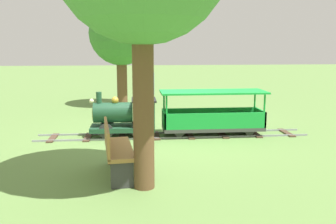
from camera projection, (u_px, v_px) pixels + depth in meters
ground_plane at (165, 136)px, 8.39m from camera, size 60.00×60.00×0.00m
track at (173, 135)px, 8.40m from camera, size 0.76×6.05×0.04m
locomotive at (127, 116)px, 8.22m from camera, size 0.72×1.45×0.98m
passenger_car at (213, 117)px, 8.41m from camera, size 0.82×2.35×0.97m
conductor_person at (148, 88)px, 9.26m from camera, size 0.30×0.30×1.62m
park_bench at (116, 149)px, 5.82m from camera, size 1.33×0.53×0.82m
oak_tree_far at (121, 34)px, 12.18m from camera, size 2.10×2.10×3.46m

